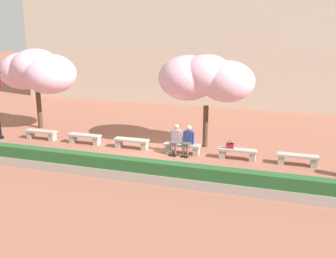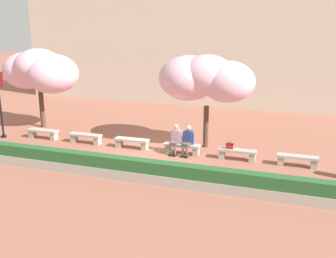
{
  "view_description": "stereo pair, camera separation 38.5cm",
  "coord_description": "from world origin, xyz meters",
  "px_view_note": "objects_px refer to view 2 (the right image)",
  "views": [
    {
      "loc": [
        5.57,
        -15.63,
        5.49
      ],
      "look_at": [
        0.48,
        0.2,
        1.0
      ],
      "focal_mm": 42.0,
      "sensor_mm": 36.0,
      "label": 1
    },
    {
      "loc": [
        5.93,
        -15.51,
        5.49
      ],
      "look_at": [
        0.48,
        0.2,
        1.0
      ],
      "focal_mm": 42.0,
      "sensor_mm": 36.0,
      "label": 2
    }
  ],
  "objects_px": {
    "cherry_tree_secondary": "(40,71)",
    "cherry_tree_main": "(204,78)",
    "stone_bench_center": "(132,142)",
    "stone_bench_near_east": "(182,147)",
    "person_seated_left": "(176,138)",
    "person_seated_right": "(188,139)",
    "stone_bench_east_end": "(237,153)",
    "stone_bench_far_east": "(297,159)",
    "handbag": "(230,146)",
    "stone_bench_near_west": "(86,137)",
    "stone_bench_west_end": "(43,133)"
  },
  "relations": [
    {
      "from": "stone_bench_center",
      "to": "person_seated_right",
      "type": "height_order",
      "value": "person_seated_right"
    },
    {
      "from": "stone_bench_east_end",
      "to": "handbag",
      "type": "xyz_separation_m",
      "value": [
        -0.32,
        -0.01,
        0.28
      ]
    },
    {
      "from": "stone_bench_center",
      "to": "stone_bench_near_east",
      "type": "height_order",
      "value": "same"
    },
    {
      "from": "person_seated_left",
      "to": "cherry_tree_secondary",
      "type": "distance_m",
      "value": 8.77
    },
    {
      "from": "stone_bench_far_east",
      "to": "stone_bench_east_end",
      "type": "bearing_deg",
      "value": 180.0
    },
    {
      "from": "stone_bench_east_end",
      "to": "stone_bench_near_west",
      "type": "bearing_deg",
      "value": 180.0
    },
    {
      "from": "stone_bench_near_east",
      "to": "cherry_tree_main",
      "type": "xyz_separation_m",
      "value": [
        0.56,
        1.42,
        2.84
      ]
    },
    {
      "from": "stone_bench_near_east",
      "to": "person_seated_left",
      "type": "height_order",
      "value": "person_seated_left"
    },
    {
      "from": "stone_bench_center",
      "to": "handbag",
      "type": "bearing_deg",
      "value": -0.08
    },
    {
      "from": "person_seated_right",
      "to": "handbag",
      "type": "height_order",
      "value": "person_seated_right"
    },
    {
      "from": "stone_bench_near_east",
      "to": "stone_bench_east_end",
      "type": "relative_size",
      "value": 1.0
    },
    {
      "from": "cherry_tree_main",
      "to": "person_seated_right",
      "type": "bearing_deg",
      "value": -101.2
    },
    {
      "from": "stone_bench_near_east",
      "to": "handbag",
      "type": "relative_size",
      "value": 4.7
    },
    {
      "from": "person_seated_right",
      "to": "handbag",
      "type": "bearing_deg",
      "value": 1.49
    },
    {
      "from": "stone_bench_center",
      "to": "person_seated_right",
      "type": "relative_size",
      "value": 1.23
    },
    {
      "from": "stone_bench_west_end",
      "to": "person_seated_left",
      "type": "bearing_deg",
      "value": -0.45
    },
    {
      "from": "stone_bench_near_west",
      "to": "cherry_tree_main",
      "type": "xyz_separation_m",
      "value": [
        5.33,
        1.42,
        2.84
      ]
    },
    {
      "from": "stone_bench_center",
      "to": "person_seated_left",
      "type": "xyz_separation_m",
      "value": [
        2.1,
        -0.05,
        0.4
      ]
    },
    {
      "from": "stone_bench_near_west",
      "to": "cherry_tree_main",
      "type": "bearing_deg",
      "value": 14.89
    },
    {
      "from": "stone_bench_far_east",
      "to": "cherry_tree_main",
      "type": "distance_m",
      "value": 5.27
    },
    {
      "from": "stone_bench_near_west",
      "to": "stone_bench_near_east",
      "type": "height_order",
      "value": "same"
    },
    {
      "from": "stone_bench_center",
      "to": "stone_bench_east_end",
      "type": "bearing_deg",
      "value": 0.0
    },
    {
      "from": "person_seated_left",
      "to": "person_seated_right",
      "type": "distance_m",
      "value": 0.55
    },
    {
      "from": "stone_bench_west_end",
      "to": "stone_bench_east_end",
      "type": "height_order",
      "value": "same"
    },
    {
      "from": "cherry_tree_main",
      "to": "stone_bench_east_end",
      "type": "bearing_deg",
      "value": -37.84
    },
    {
      "from": "stone_bench_near_east",
      "to": "cherry_tree_main",
      "type": "distance_m",
      "value": 3.22
    },
    {
      "from": "stone_bench_center",
      "to": "cherry_tree_secondary",
      "type": "relative_size",
      "value": 0.36
    },
    {
      "from": "stone_bench_far_east",
      "to": "cherry_tree_secondary",
      "type": "distance_m",
      "value": 13.68
    },
    {
      "from": "stone_bench_far_east",
      "to": "person_seated_right",
      "type": "relative_size",
      "value": 1.23
    },
    {
      "from": "stone_bench_center",
      "to": "stone_bench_near_east",
      "type": "relative_size",
      "value": 1.0
    },
    {
      "from": "cherry_tree_secondary",
      "to": "cherry_tree_main",
      "type": "bearing_deg",
      "value": -3.24
    },
    {
      "from": "person_seated_left",
      "to": "person_seated_right",
      "type": "bearing_deg",
      "value": 0.04
    },
    {
      "from": "handbag",
      "to": "cherry_tree_secondary",
      "type": "height_order",
      "value": "cherry_tree_secondary"
    },
    {
      "from": "stone_bench_center",
      "to": "cherry_tree_main",
      "type": "relative_size",
      "value": 0.37
    },
    {
      "from": "stone_bench_near_east",
      "to": "person_seated_left",
      "type": "relative_size",
      "value": 1.23
    },
    {
      "from": "stone_bench_near_east",
      "to": "cherry_tree_main",
      "type": "height_order",
      "value": "cherry_tree_main"
    },
    {
      "from": "stone_bench_near_east",
      "to": "stone_bench_far_east",
      "type": "height_order",
      "value": "same"
    },
    {
      "from": "stone_bench_east_end",
      "to": "handbag",
      "type": "bearing_deg",
      "value": -178.86
    },
    {
      "from": "stone_bench_center",
      "to": "stone_bench_east_end",
      "type": "distance_m",
      "value": 4.77
    },
    {
      "from": "stone_bench_near_east",
      "to": "handbag",
      "type": "bearing_deg",
      "value": -0.18
    },
    {
      "from": "stone_bench_west_end",
      "to": "stone_bench_far_east",
      "type": "bearing_deg",
      "value": 0.0
    },
    {
      "from": "stone_bench_center",
      "to": "stone_bench_near_east",
      "type": "bearing_deg",
      "value": 0.0
    },
    {
      "from": "stone_bench_center",
      "to": "handbag",
      "type": "xyz_separation_m",
      "value": [
        4.45,
        -0.01,
        0.28
      ]
    },
    {
      "from": "stone_bench_east_end",
      "to": "stone_bench_center",
      "type": "bearing_deg",
      "value": 180.0
    },
    {
      "from": "person_seated_left",
      "to": "stone_bench_near_west",
      "type": "bearing_deg",
      "value": 179.32
    },
    {
      "from": "stone_bench_near_east",
      "to": "stone_bench_far_east",
      "type": "relative_size",
      "value": 1.0
    },
    {
      "from": "person_seated_left",
      "to": "cherry_tree_secondary",
      "type": "xyz_separation_m",
      "value": [
        -8.21,
        1.98,
        2.37
      ]
    },
    {
      "from": "person_seated_right",
      "to": "cherry_tree_secondary",
      "type": "distance_m",
      "value": 9.29
    },
    {
      "from": "stone_bench_east_end",
      "to": "person_seated_left",
      "type": "xyz_separation_m",
      "value": [
        -2.67,
        -0.05,
        0.4
      ]
    },
    {
      "from": "stone_bench_east_end",
      "to": "cherry_tree_main",
      "type": "distance_m",
      "value": 3.66
    }
  ]
}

